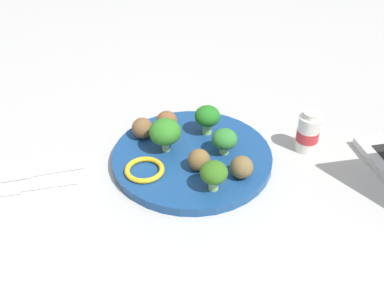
% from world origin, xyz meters
% --- Properties ---
extents(ground_plane, '(4.00, 4.00, 0.00)m').
position_xyz_m(ground_plane, '(0.00, 0.00, 0.00)').
color(ground_plane, '#B2B2AD').
extents(plate, '(0.28, 0.28, 0.02)m').
position_xyz_m(plate, '(0.00, 0.00, 0.01)').
color(plate, navy).
rests_on(plate, ground_plane).
extents(broccoli_floret_back_left, '(0.06, 0.06, 0.06)m').
position_xyz_m(broccoli_floret_back_left, '(0.04, -0.02, 0.05)').
color(broccoli_floret_back_left, '#9BC079').
rests_on(broccoli_floret_back_left, plate).
extents(broccoli_floret_mid_left, '(0.04, 0.04, 0.05)m').
position_xyz_m(broccoli_floret_mid_left, '(-0.01, 0.10, 0.05)').
color(broccoli_floret_mid_left, '#99C674').
rests_on(broccoli_floret_mid_left, plate).
extents(broccoli_floret_far_rim, '(0.04, 0.04, 0.05)m').
position_xyz_m(broccoli_floret_far_rim, '(-0.05, 0.01, 0.04)').
color(broccoli_floret_far_rim, '#9ECD72').
rests_on(broccoli_floret_far_rim, plate).
extents(broccoli_floret_center, '(0.05, 0.05, 0.06)m').
position_xyz_m(broccoli_floret_center, '(-0.04, -0.05, 0.05)').
color(broccoli_floret_center, '#96CC71').
rests_on(broccoli_floret_center, plate).
extents(meatball_mid_right, '(0.04, 0.04, 0.04)m').
position_xyz_m(meatball_mid_right, '(0.07, -0.07, 0.04)').
color(meatball_mid_right, brown).
rests_on(meatball_mid_right, plate).
extents(meatball_mid_left, '(0.04, 0.04, 0.04)m').
position_xyz_m(meatball_mid_left, '(-0.06, 0.08, 0.03)').
color(meatball_mid_left, brown).
rests_on(meatball_mid_left, plate).
extents(meatball_far_rim, '(0.04, 0.04, 0.04)m').
position_xyz_m(meatball_far_rim, '(0.03, -0.08, 0.04)').
color(meatball_far_rim, brown).
rests_on(meatball_far_rim, plate).
extents(meatball_front_left, '(0.04, 0.04, 0.04)m').
position_xyz_m(meatball_front_left, '(-0.00, 0.04, 0.03)').
color(meatball_front_left, brown).
rests_on(meatball_front_left, plate).
extents(pepper_ring_mid_left, '(0.09, 0.09, 0.01)m').
position_xyz_m(pepper_ring_mid_left, '(0.09, 0.03, 0.02)').
color(pepper_ring_mid_left, gold).
rests_on(pepper_ring_mid_left, plate).
extents(napkin, '(0.18, 0.13, 0.01)m').
position_xyz_m(napkin, '(0.26, -0.01, 0.00)').
color(napkin, white).
rests_on(napkin, ground_plane).
extents(fork, '(0.12, 0.02, 0.01)m').
position_xyz_m(fork, '(0.26, 0.01, 0.01)').
color(fork, silver).
rests_on(fork, napkin).
extents(knife, '(0.15, 0.02, 0.01)m').
position_xyz_m(knife, '(0.26, -0.03, 0.01)').
color(knife, silver).
rests_on(knife, napkin).
extents(yogurt_bottle, '(0.04, 0.04, 0.08)m').
position_xyz_m(yogurt_bottle, '(-0.21, 0.02, 0.04)').
color(yogurt_bottle, white).
rests_on(yogurt_bottle, ground_plane).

